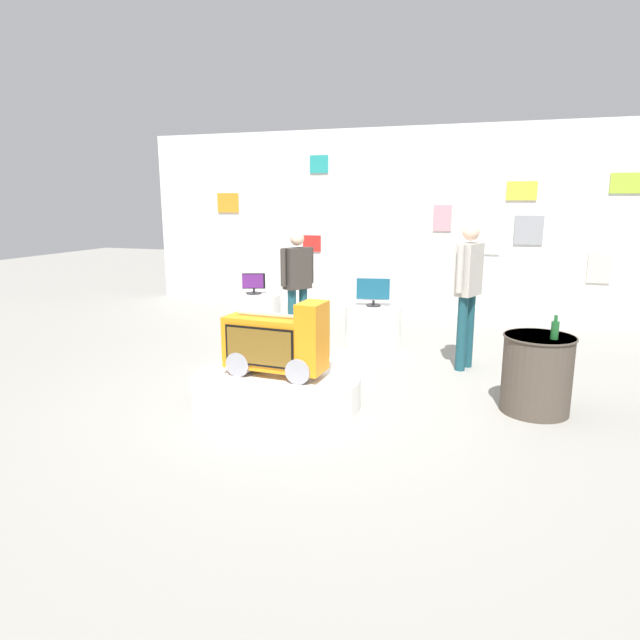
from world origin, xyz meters
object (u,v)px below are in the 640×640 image
Objects in this scene: side_table_round at (537,373)px; shopper_browsing_near_truck at (297,279)px; tv_on_left_rear at (254,284)px; bottle_on_side_table at (555,329)px; display_pedestal_center_rear at (373,327)px; shopper_browsing_rear at (468,285)px; main_display_pedestal at (276,390)px; tv_on_center_rear at (374,291)px; display_pedestal_left_rear at (255,312)px; novelty_firetruck_tv at (277,345)px.

shopper_browsing_near_truck is (-3.14, 1.73, 0.55)m from side_table_round.
bottle_on_side_table is (4.20, -2.37, 0.10)m from tv_on_left_rear.
display_pedestal_center_rear is 1.61m from shopper_browsing_rear.
tv_on_center_rear is (0.44, 2.47, 0.66)m from main_display_pedestal.
tv_on_left_rear is 0.46× the size of side_table_round.
tv_on_left_rear is at bearing 150.02° from shopper_browsing_near_truck.
bottle_on_side_table is (4.20, -2.37, 0.56)m from display_pedestal_left_rear.
novelty_firetruck_tv is 2.56m from side_table_round.
main_display_pedestal is 2.52m from display_pedestal_center_rear.
tv_on_center_rear is at bearing 6.46° from shopper_browsing_near_truck.
bottle_on_side_table is at bearing -41.87° from tv_on_center_rear.
display_pedestal_left_rear is 2.13m from tv_on_center_rear.
shopper_browsing_near_truck is at bearing -29.98° from tv_on_left_rear.
main_display_pedestal is 2.70m from shopper_browsing_rear.
display_pedestal_left_rear is at bearing 69.98° from tv_on_left_rear.
display_pedestal_left_rear is 3.55m from shopper_browsing_rear.
side_table_round is (4.08, -2.28, 0.09)m from display_pedestal_left_rear.
shopper_browsing_near_truck is at bearing -173.33° from display_pedestal_center_rear.
display_pedestal_center_rear is at bearing -11.74° from display_pedestal_left_rear.
tv_on_left_rear is 2.12m from display_pedestal_center_rear.
display_pedestal_center_rear is at bearing 6.67° from shopper_browsing_near_truck.
bottle_on_side_table is at bearing -29.29° from shopper_browsing_near_truck.
novelty_firetruck_tv is at bearing -165.77° from side_table_round.
display_pedestal_left_rear is 4.67m from side_table_round.
display_pedestal_center_rear is at bearing 79.39° from tv_on_center_rear.
display_pedestal_left_rear is at bearing 118.69° from main_display_pedestal.
display_pedestal_left_rear is 0.46m from tv_on_left_rear.
shopper_browsing_rear is at bearing 123.12° from bottle_on_side_table.
display_pedestal_left_rear reaches higher than main_display_pedestal.
shopper_browsing_rear is at bearing 47.32° from main_display_pedestal.
side_table_round reaches higher than display_pedestal_left_rear.
tv_on_left_rear is 0.45× the size of display_pedestal_center_rear.
novelty_firetruck_tv is 3.32m from tv_on_left_rear.
shopper_browsing_rear is (-0.88, 1.35, 0.18)m from bottle_on_side_table.
novelty_firetruck_tv is 1.35× the size of side_table_round.
display_pedestal_center_rear is (0.44, 2.48, 0.14)m from main_display_pedestal.
display_pedestal_left_rear is 2.38× the size of tv_on_left_rear.
bottle_on_side_table is at bearing -56.88° from shopper_browsing_rear.
tv_on_center_rear reaches higher than tv_on_left_rear.
tv_on_left_rear reaches higher than main_display_pedestal.
side_table_round is 0.47× the size of shopper_browsing_near_truck.
shopper_browsing_near_truck reaches higher than side_table_round.
bottle_on_side_table is at bearing -41.94° from display_pedestal_center_rear.
tv_on_left_rear is 3.48m from shopper_browsing_rear.
shopper_browsing_near_truck reaches higher than display_pedestal_left_rear.
tv_on_center_rear is at bearing 137.97° from side_table_round.
shopper_browsing_rear reaches higher than display_pedestal_center_rear.
shopper_browsing_near_truck is at bearing 105.74° from novelty_firetruck_tv.
main_display_pedestal is 7.48× the size of bottle_on_side_table.
display_pedestal_left_rear and display_pedestal_center_rear have the same top height.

